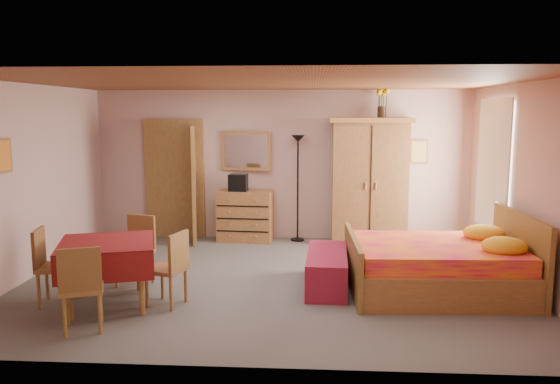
# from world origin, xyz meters

# --- Properties ---
(floor) EXTENTS (6.50, 6.50, 0.00)m
(floor) POSITION_xyz_m (0.00, 0.00, 0.00)
(floor) COLOR #605A54
(floor) RESTS_ON ground
(ceiling) EXTENTS (6.50, 6.50, 0.00)m
(ceiling) POSITION_xyz_m (0.00, 0.00, 2.60)
(ceiling) COLOR brown
(ceiling) RESTS_ON wall_back
(wall_back) EXTENTS (6.50, 0.10, 2.60)m
(wall_back) POSITION_xyz_m (0.00, 2.50, 1.30)
(wall_back) COLOR tan
(wall_back) RESTS_ON floor
(wall_front) EXTENTS (6.50, 0.10, 2.60)m
(wall_front) POSITION_xyz_m (0.00, -2.50, 1.30)
(wall_front) COLOR tan
(wall_front) RESTS_ON floor
(wall_left) EXTENTS (0.10, 5.00, 2.60)m
(wall_left) POSITION_xyz_m (-3.25, 0.00, 1.30)
(wall_left) COLOR tan
(wall_left) RESTS_ON floor
(wall_right) EXTENTS (0.10, 5.00, 2.60)m
(wall_right) POSITION_xyz_m (3.25, 0.00, 1.30)
(wall_right) COLOR tan
(wall_right) RESTS_ON floor
(doorway) EXTENTS (1.06, 0.12, 2.15)m
(doorway) POSITION_xyz_m (-1.90, 2.47, 1.02)
(doorway) COLOR #9E6B35
(doorway) RESTS_ON floor
(window) EXTENTS (0.08, 1.40, 1.95)m
(window) POSITION_xyz_m (3.21, 1.20, 1.45)
(window) COLOR white
(window) RESTS_ON wall_right
(picture_left) EXTENTS (0.04, 0.32, 0.42)m
(picture_left) POSITION_xyz_m (-3.22, -0.60, 1.70)
(picture_left) COLOR orange
(picture_left) RESTS_ON wall_left
(picture_back) EXTENTS (0.30, 0.04, 0.40)m
(picture_back) POSITION_xyz_m (2.35, 2.47, 1.55)
(picture_back) COLOR #D8BF59
(picture_back) RESTS_ON wall_back
(chest_of_drawers) EXTENTS (0.96, 0.53, 0.88)m
(chest_of_drawers) POSITION_xyz_m (-0.63, 2.23, 0.44)
(chest_of_drawers) COLOR #A26637
(chest_of_drawers) RESTS_ON floor
(wall_mirror) EXTENTS (0.87, 0.12, 0.69)m
(wall_mirror) POSITION_xyz_m (-0.63, 2.44, 1.55)
(wall_mirror) COLOR silver
(wall_mirror) RESTS_ON wall_back
(stereo) EXTENTS (0.33, 0.25, 0.29)m
(stereo) POSITION_xyz_m (-0.74, 2.21, 1.02)
(stereo) COLOR black
(stereo) RESTS_ON chest_of_drawers
(floor_lamp) EXTENTS (0.31, 0.31, 1.83)m
(floor_lamp) POSITION_xyz_m (0.28, 2.30, 0.92)
(floor_lamp) COLOR black
(floor_lamp) RESTS_ON floor
(wardrobe) EXTENTS (1.38, 0.74, 2.13)m
(wardrobe) POSITION_xyz_m (1.49, 2.18, 1.06)
(wardrobe) COLOR brown
(wardrobe) RESTS_ON floor
(sunflower_vase) EXTENTS (0.22, 0.22, 0.51)m
(sunflower_vase) POSITION_xyz_m (1.68, 2.25, 2.39)
(sunflower_vase) COLOR yellow
(sunflower_vase) RESTS_ON wardrobe
(bed) EXTENTS (2.21, 1.77, 1.00)m
(bed) POSITION_xyz_m (2.08, -0.30, 0.50)
(bed) COLOR #DD154B
(bed) RESTS_ON floor
(bench) EXTENTS (0.55, 1.37, 0.45)m
(bench) POSITION_xyz_m (0.73, -0.22, 0.23)
(bench) COLOR maroon
(bench) RESTS_ON floor
(dining_table) EXTENTS (1.30, 1.30, 0.76)m
(dining_table) POSITION_xyz_m (-1.80, -1.06, 0.38)
(dining_table) COLOR maroon
(dining_table) RESTS_ON floor
(chair_south) EXTENTS (0.53, 0.53, 0.91)m
(chair_south) POSITION_xyz_m (-1.80, -1.76, 0.45)
(chair_south) COLOR olive
(chair_south) RESTS_ON floor
(chair_north) EXTENTS (0.50, 0.50, 0.90)m
(chair_north) POSITION_xyz_m (-1.75, -0.31, 0.45)
(chair_north) COLOR #9F6936
(chair_north) RESTS_ON floor
(chair_west) EXTENTS (0.48, 0.48, 0.90)m
(chair_west) POSITION_xyz_m (-2.42, -1.02, 0.45)
(chair_west) COLOR #A97739
(chair_west) RESTS_ON floor
(chair_east) EXTENTS (0.50, 0.50, 0.87)m
(chair_east) POSITION_xyz_m (-1.14, -0.99, 0.44)
(chair_east) COLOR #A26436
(chair_east) RESTS_ON floor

